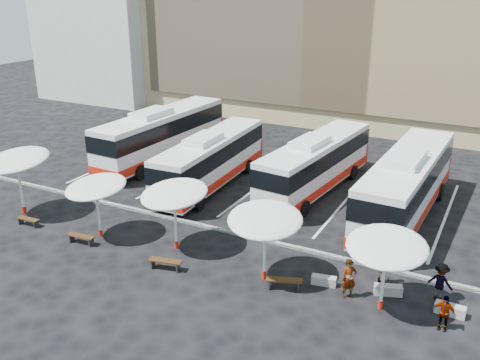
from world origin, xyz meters
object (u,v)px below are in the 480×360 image
at_px(wood_bench_0, 28,220).
at_px(conc_bench_0, 324,281).
at_px(passenger_2, 444,313).
at_px(bus_0, 162,133).
at_px(sunshade_1, 96,187).
at_px(passenger_3, 441,282).
at_px(passenger_1, 384,268).
at_px(sunshade_4, 387,247).
at_px(wood_bench_1, 81,237).
at_px(sunshade_2, 174,194).
at_px(bus_3, 407,183).
at_px(bus_2, 316,163).
at_px(sunshade_0, 16,160).
at_px(bus_1, 211,159).
at_px(conc_bench_1, 388,290).
at_px(wood_bench_3, 284,282).
at_px(passenger_0, 349,279).
at_px(sunshade_3, 265,220).
at_px(wood_bench_2, 165,262).
at_px(conc_bench_2, 450,310).

bearing_deg(wood_bench_0, conc_bench_0, 6.12).
xyz_separation_m(wood_bench_0, passenger_2, (22.41, 0.86, 0.44)).
xyz_separation_m(bus_0, sunshade_1, (4.59, -12.41, 0.79)).
xyz_separation_m(bus_0, passenger_3, (21.98, -10.26, -1.23)).
distance_m(passenger_1, passenger_3, 2.52).
height_order(sunshade_1, passenger_3, sunshade_1).
bearing_deg(sunshade_4, bus_0, 148.54).
bearing_deg(wood_bench_1, sunshade_2, 22.03).
xyz_separation_m(bus_3, wood_bench_1, (-14.49, -11.33, -1.78)).
xyz_separation_m(bus_2, sunshade_4, (7.18, -11.45, 1.02)).
distance_m(sunshade_1, conc_bench_0, 12.82).
bearing_deg(passenger_3, wood_bench_0, 20.61).
height_order(sunshade_0, passenger_2, sunshade_0).
bearing_deg(sunshade_2, wood_bench_1, -157.97).
distance_m(sunshade_1, sunshade_2, 4.54).
bearing_deg(sunshade_2, sunshade_4, -2.79).
height_order(bus_3, sunshade_2, bus_3).
xyz_separation_m(bus_2, sunshade_2, (-3.64, -10.93, 1.10)).
height_order(bus_1, sunshade_0, sunshade_0).
relative_size(bus_0, bus_2, 1.07).
height_order(bus_2, conc_bench_1, bus_2).
bearing_deg(sunshade_0, bus_0, 82.95).
relative_size(sunshade_2, sunshade_4, 1.22).
height_order(conc_bench_1, passenger_3, passenger_3).
relative_size(bus_3, wood_bench_3, 7.81).
relative_size(wood_bench_3, passenger_0, 0.91).
height_order(bus_2, sunshade_3, bus_2).
height_order(sunshade_2, passenger_3, sunshade_2).
distance_m(bus_1, passenger_3, 17.43).
distance_m(bus_0, sunshade_2, 14.78).
xyz_separation_m(wood_bench_2, wood_bench_3, (5.80, 1.05, 0.00)).
bearing_deg(wood_bench_1, sunshade_1, 75.22).
height_order(bus_1, bus_3, bus_3).
height_order(bus_2, wood_bench_2, bus_2).
height_order(sunshade_0, sunshade_2, sunshade_0).
bearing_deg(wood_bench_3, bus_1, 134.64).
bearing_deg(passenger_0, passenger_2, -43.13).
xyz_separation_m(sunshade_3, wood_bench_0, (-14.40, -1.04, -2.72)).
height_order(conc_bench_0, passenger_1, passenger_1).
height_order(conc_bench_1, passenger_2, passenger_2).
bearing_deg(conc_bench_1, wood_bench_2, -164.56).
distance_m(bus_3, sunshade_0, 22.65).
xyz_separation_m(sunshade_3, passenger_2, (8.01, -0.18, -2.28)).
height_order(wood_bench_2, passenger_0, passenger_0).
bearing_deg(passenger_0, wood_bench_0, 147.63).
xyz_separation_m(sunshade_3, sunshade_4, (5.46, 0.09, -0.07)).
height_order(sunshade_2, conc_bench_0, sunshade_2).
bearing_deg(conc_bench_1, passenger_1, 118.01).
xyz_separation_m(conc_bench_2, passenger_3, (-0.60, 0.98, 0.64)).
relative_size(sunshade_4, passenger_3, 2.08).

